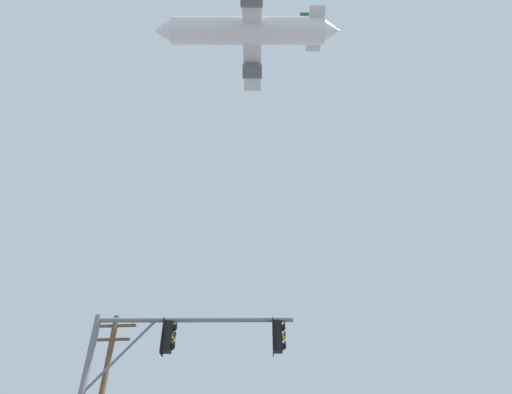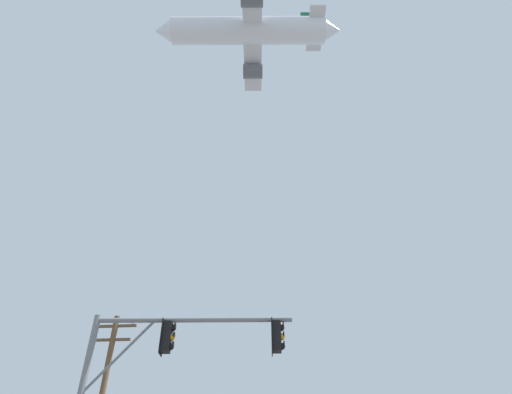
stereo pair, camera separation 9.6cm
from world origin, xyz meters
name	(u,v)px [view 2 (the right image)]	position (x,y,z in m)	size (l,w,h in m)	color
signal_pole_near	(157,369)	(-3.24, 6.59, 4.84)	(6.06, 0.68, 6.44)	slate
airplane	(248,31)	(-2.69, 23.80, 48.09)	(22.17, 17.13, 6.05)	white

